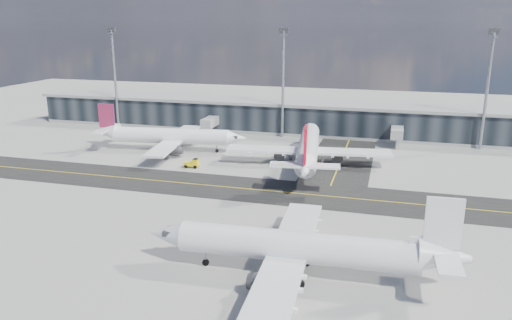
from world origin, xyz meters
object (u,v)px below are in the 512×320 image
object	(u,v)px
airliner_af	(169,136)
airliner_near	(301,248)
baggage_tug	(193,163)
service_van	(294,155)
airliner_redtail	(308,148)

from	to	relation	value
airliner_af	airliner_near	size ratio (longest dim) A/B	0.96
airliner_near	baggage_tug	bearing A→B (deg)	35.06
baggage_tug	service_van	xyz separation A→B (m)	(19.46, 13.90, -0.32)
airliner_af	baggage_tug	xyz separation A→B (m)	(11.01, -11.74, -2.70)
airliner_redtail	airliner_near	xyz separation A→B (m)	(7.26, -47.80, -0.26)
airliner_redtail	baggage_tug	bearing A→B (deg)	-170.57
airliner_af	service_van	size ratio (longest dim) A/B	7.68
airliner_near	baggage_tug	distance (m)	51.17
airliner_near	airliner_redtail	bearing A→B (deg)	6.16
service_van	baggage_tug	bearing A→B (deg)	-160.78
airliner_redtail	airliner_near	bearing A→B (deg)	-88.92
airliner_af	airliner_redtail	bearing A→B (deg)	75.47
airliner_af	service_van	distance (m)	30.70
airliner_near	service_van	size ratio (longest dim) A/B	8.03
airliner_near	baggage_tug	world-z (taller)	airliner_near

